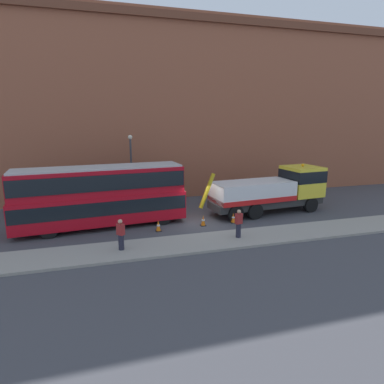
% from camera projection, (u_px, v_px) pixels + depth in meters
% --- Properties ---
extents(ground_plane, '(120.00, 120.00, 0.00)m').
position_uv_depth(ground_plane, '(199.00, 221.00, 23.08)').
color(ground_plane, '#424247').
extents(near_kerb, '(60.00, 2.80, 0.15)m').
position_uv_depth(near_kerb, '(220.00, 240.00, 19.12)').
color(near_kerb, gray).
rests_on(near_kerb, ground_plane).
extents(building_facade, '(60.00, 1.50, 16.00)m').
position_uv_depth(building_facade, '(173.00, 108.00, 28.83)').
color(building_facade, '#935138').
rests_on(building_facade, ground_plane).
extents(recovery_tow_truck, '(10.23, 3.46, 3.67)m').
position_uv_depth(recovery_tow_truck, '(272.00, 190.00, 24.92)').
color(recovery_tow_truck, '#2D2D2D').
rests_on(recovery_tow_truck, ground_plane).
extents(double_decker_bus, '(11.19, 3.57, 4.06)m').
position_uv_depth(double_decker_bus, '(101.00, 194.00, 21.37)').
color(double_decker_bus, '#B70C19').
rests_on(double_decker_bus, ground_plane).
extents(pedestrian_onlooker, '(0.46, 0.47, 1.71)m').
position_uv_depth(pedestrian_onlooker, '(121.00, 235.00, 17.42)').
color(pedestrian_onlooker, '#232333').
rests_on(pedestrian_onlooker, near_kerb).
extents(pedestrian_bystander, '(0.45, 0.36, 1.71)m').
position_uv_depth(pedestrian_bystander, '(239.00, 224.00, 19.27)').
color(pedestrian_bystander, '#232333').
rests_on(pedestrian_bystander, near_kerb).
extents(traffic_cone_near_bus, '(0.36, 0.36, 0.72)m').
position_uv_depth(traffic_cone_near_bus, '(158.00, 226.00, 20.89)').
color(traffic_cone_near_bus, orange).
rests_on(traffic_cone_near_bus, ground_plane).
extents(traffic_cone_midway, '(0.36, 0.36, 0.72)m').
position_uv_depth(traffic_cone_midway, '(203.00, 221.00, 21.97)').
color(traffic_cone_midway, orange).
rests_on(traffic_cone_midway, ground_plane).
extents(traffic_cone_near_truck, '(0.36, 0.36, 0.72)m').
position_uv_depth(traffic_cone_near_truck, '(233.00, 218.00, 22.61)').
color(traffic_cone_near_truck, orange).
rests_on(traffic_cone_near_truck, ground_plane).
extents(street_lamp, '(0.36, 0.36, 5.83)m').
position_uv_depth(street_lamp, '(131.00, 164.00, 26.67)').
color(street_lamp, '#38383D').
rests_on(street_lamp, ground_plane).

